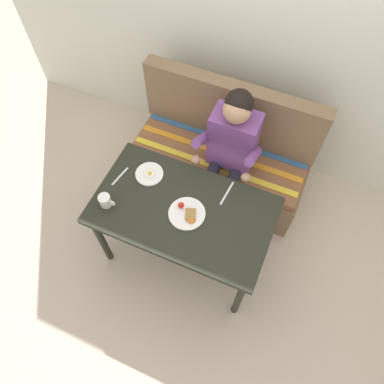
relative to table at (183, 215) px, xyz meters
name	(u,v)px	position (x,y,z in m)	size (l,w,h in m)	color
ground_plane	(185,251)	(0.00, 0.00, -0.65)	(8.00, 8.00, 0.00)	beige
back_wall	(256,21)	(0.00, 1.27, 0.65)	(4.40, 0.10, 2.60)	silver
table	(183,215)	(0.00, 0.00, 0.00)	(1.20, 0.70, 0.73)	black
couch	(221,158)	(0.00, 0.76, -0.32)	(1.44, 0.56, 1.00)	brown
person	(230,148)	(0.11, 0.59, 0.09)	(0.45, 0.61, 1.21)	#724286
plate_breakfast	(187,214)	(0.04, -0.03, 0.09)	(0.24, 0.24, 0.05)	white
plate_eggs	(149,174)	(-0.33, 0.16, 0.09)	(0.20, 0.20, 0.04)	white
coffee_mug	(105,201)	(-0.48, -0.17, 0.13)	(0.12, 0.08, 0.09)	white
fork	(120,176)	(-0.51, 0.06, 0.08)	(0.01, 0.17, 0.01)	silver
knife	(227,193)	(0.22, 0.23, 0.08)	(0.01, 0.20, 0.01)	silver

